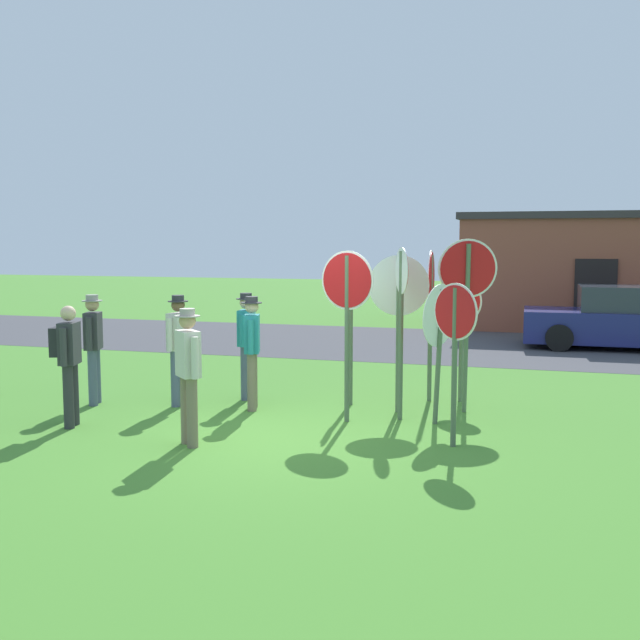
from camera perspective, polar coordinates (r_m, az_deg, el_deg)
ground_plane at (r=9.90m, az=-3.87°, el=-9.00°), size 80.00×80.00×0.00m
street_asphalt at (r=19.02m, az=6.16°, el=-1.75°), size 60.00×6.40×0.01m
building_background at (r=24.16m, az=19.98°, el=3.62°), size 7.60×5.24×3.40m
parked_car_on_street at (r=19.27m, az=21.95°, el=-0.00°), size 4.32×2.05×1.51m
stop_sign_low_front at (r=10.48m, az=9.10°, el=-0.70°), size 0.38×0.83×1.98m
stop_sign_tallest at (r=10.65m, az=6.25°, el=1.15°), size 0.29×0.61×2.49m
stop_sign_rear_right at (r=11.16m, az=6.04°, el=1.25°), size 0.90×0.13×2.37m
stop_sign_rear_left at (r=11.22m, az=11.21°, el=2.08°), size 0.85×0.30×2.61m
stop_sign_leaning_right at (r=11.99m, az=8.49°, el=1.76°), size 0.07×0.88×2.43m
stop_sign_nearest at (r=9.36m, az=10.29°, el=-1.25°), size 0.58×0.44×2.06m
stop_sign_leaning_left at (r=10.48m, az=2.09°, el=1.21°), size 0.81×0.24×2.44m
stop_sign_far_back at (r=11.60m, az=2.38°, el=0.71°), size 0.17×0.69×2.20m
stop_sign_center_cluster at (r=12.06m, az=10.79°, el=0.06°), size 0.65×0.28×1.98m
person_with_sunhat at (r=11.82m, az=-10.76°, el=-1.76°), size 0.32×0.56×1.74m
person_in_blue at (r=9.47m, az=-10.06°, el=-3.67°), size 0.44×0.42×1.74m
person_near_signs at (r=11.38m, az=-5.23°, el=-1.98°), size 0.32×0.55×1.74m
person_holding_notes at (r=12.23m, az=-16.97°, el=-1.67°), size 0.33×0.54×1.74m
person_in_teal at (r=12.16m, az=-5.66°, el=-1.47°), size 0.31×0.57×1.74m
person_on_left at (r=10.85m, az=-18.74°, el=-2.69°), size 0.42×0.55×1.69m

